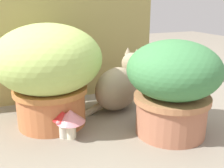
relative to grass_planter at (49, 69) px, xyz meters
The scene contains 7 objects.
ground_plane 0.32m from the grass_planter, 47.20° to the right, with size 6.00×6.00×0.00m, color gray.
cardboard_backdrop 0.41m from the grass_planter, 71.96° to the left, with size 1.15×0.03×1.00m, color tan.
grass_planter is the anchor object (origin of this frame).
leafy_planter 0.53m from the grass_planter, 32.81° to the right, with size 0.38×0.38×0.39m.
cat 0.38m from the grass_planter, ahead, with size 0.39×0.25×0.32m.
mushroom_ornament_red 0.23m from the grass_planter, 84.29° to the right, with size 0.08×0.08×0.12m.
mushroom_ornament_pink 0.24m from the grass_planter, 75.64° to the right, with size 0.12×0.12×0.12m.
Camera 1 is at (-0.32, -0.99, 0.54)m, focal length 42.69 mm.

